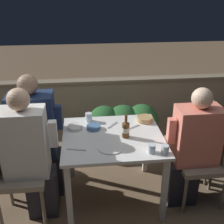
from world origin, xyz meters
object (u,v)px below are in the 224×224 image
chair_left_near (9,165)px  chair_right_near (211,152)px  potted_plant (6,138)px  person_navy_jumper (38,137)px  chair_right_far (201,136)px  person_white_polo (30,155)px  beer_bottle (126,129)px  chair_left_far (18,147)px  person_coral_top (191,148)px

chair_left_near → chair_right_near: same height
potted_plant → person_navy_jumper: bearing=-48.7°
person_navy_jumper → chair_right_far: person_navy_jumper is taller
person_navy_jumper → potted_plant: person_navy_jumper is taller
chair_left_near → person_white_polo: (0.20, 0.00, 0.09)m
person_white_polo → beer_bottle: 0.89m
chair_left_far → potted_plant: chair_left_far is taller
person_navy_jumper → chair_right_far: 1.70m
chair_left_near → person_white_polo: bearing=0.0°
person_white_polo → person_coral_top: (1.50, 0.01, -0.04)m
chair_left_far → person_coral_top: bearing=-9.9°
person_coral_top → chair_right_near: bearing=0.0°
potted_plant → person_coral_top: bearing=-23.2°
chair_left_far → beer_bottle: bearing=-10.7°
chair_left_near → person_navy_jumper: size_ratio=0.71×
person_white_polo → chair_right_far: person_white_polo is taller
person_white_polo → person_coral_top: bearing=0.5°
chair_left_near → person_coral_top: size_ratio=0.76×
chair_left_far → chair_right_far: bearing=0.3°
person_coral_top → beer_bottle: size_ratio=5.30×
chair_right_far → beer_bottle: beer_bottle is taller
chair_left_far → chair_right_far: size_ratio=1.00×
beer_bottle → potted_plant: bearing=150.7°
potted_plant → chair_left_far: bearing=-63.2°
chair_right_near → chair_right_far: same height
person_coral_top → chair_right_far: bearing=53.7°
chair_right_far → chair_right_near: bearing=-92.8°
chair_right_near → potted_plant: 2.32m
person_coral_top → beer_bottle: bearing=171.6°
chair_left_near → person_navy_jumper: person_navy_jumper is taller
person_white_polo → potted_plant: (-0.45, 0.85, -0.28)m
chair_left_far → chair_right_near: 1.90m
person_white_polo → chair_left_far: size_ratio=1.38×
chair_left_far → person_coral_top: size_ratio=0.76×
chair_right_near → beer_bottle: bearing=173.7°
chair_left_near → chair_right_far: bearing=9.3°
person_white_polo → chair_right_near: (1.70, 0.01, -0.09)m
beer_bottle → potted_plant: (-1.33, 0.75, -0.44)m
chair_left_near → potted_plant: 0.91m
person_navy_jumper → chair_left_far: bearing=180.0°
person_navy_jumper → beer_bottle: size_ratio=5.66×
chair_left_far → beer_bottle: (1.05, -0.20, 0.25)m
chair_left_near → chair_right_near: (1.91, 0.01, 0.00)m
person_coral_top → beer_bottle: person_coral_top is taller
chair_right_near → beer_bottle: beer_bottle is taller
person_white_polo → person_navy_jumper: (0.03, 0.30, 0.01)m
chair_right_near → person_coral_top: bearing=-180.0°
chair_right_near → beer_bottle: size_ratio=4.05×
beer_bottle → potted_plant: size_ratio=0.38×
chair_right_near → potted_plant: size_ratio=1.56×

